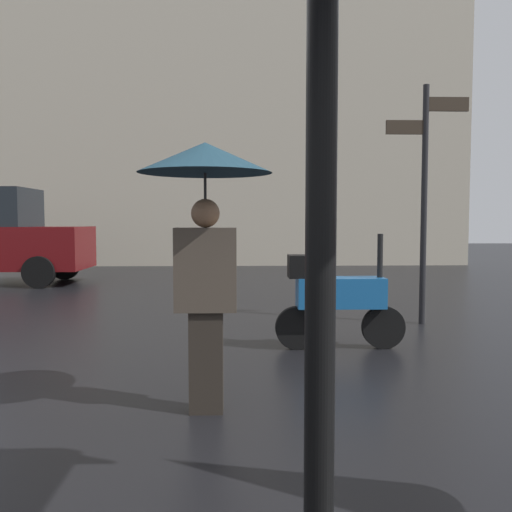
{
  "coord_description": "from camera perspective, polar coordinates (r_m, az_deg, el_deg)",
  "views": [
    {
      "loc": [
        0.08,
        -2.56,
        1.37
      ],
      "look_at": [
        0.3,
        4.52,
        0.91
      ],
      "focal_mm": 38.16,
      "sensor_mm": 36.0,
      "label": 1
    }
  ],
  "objects": [
    {
      "name": "parked_scooter",
      "position": [
        5.87,
        8.4,
        -4.33
      ],
      "size": [
        1.39,
        0.32,
        1.23
      ],
      "rotation": [
        0.0,
        0.0,
        -0.31
      ],
      "color": "black",
      "rests_on": "ground"
    },
    {
      "name": "ground_plane",
      "position": [
        2.91,
        -3.47,
        -24.45
      ],
      "size": [
        60.0,
        60.0,
        0.0
      ],
      "primitive_type": "plane",
      "color": "black"
    },
    {
      "name": "street_signpost",
      "position": [
        7.54,
        17.28,
        7.54
      ],
      "size": [
        1.08,
        0.08,
        3.14
      ],
      "color": "black",
      "rests_on": "ground"
    },
    {
      "name": "pedestrian_with_umbrella",
      "position": [
        3.85,
        -5.34,
        5.83
      ],
      "size": [
        0.94,
        0.94,
        1.92
      ],
      "rotation": [
        0.0,
        0.0,
        4.9
      ],
      "color": "#2A241E",
      "rests_on": "ground"
    },
    {
      "name": "building_block",
      "position": [
        18.85,
        -2.1,
        22.93
      ],
      "size": [
        14.28,
        2.61,
        15.15
      ],
      "primitive_type": "cube",
      "color": "#B2A893",
      "rests_on": "ground"
    }
  ]
}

